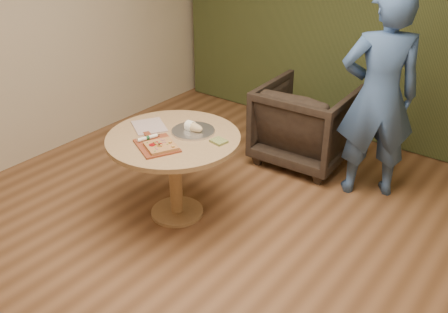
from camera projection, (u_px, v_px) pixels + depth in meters
room_shell at (189, 92)px, 3.09m from camera, size 5.04×6.04×2.84m
curtain at (374, 12)px, 5.12m from camera, size 4.80×0.14×2.78m
pedestal_table at (174, 152)px, 4.10m from camera, size 1.09×1.09×0.75m
pizza_paddle at (156, 145)px, 3.87m from camera, size 0.47×0.41×0.01m
flatbread_pizza at (161, 146)px, 3.82m from camera, size 0.30×0.30×0.04m
cutlery_roll at (148, 138)px, 3.94m from camera, size 0.08×0.20×0.03m
newspaper at (149, 126)px, 4.19m from camera, size 0.39×0.37×0.01m
serving_tray at (193, 131)px, 4.10m from camera, size 0.36×0.36×0.02m
bread_roll at (192, 127)px, 4.09m from camera, size 0.19×0.09×0.09m
green_packet at (219, 141)px, 3.93m from camera, size 0.14×0.12×0.02m
armchair at (306, 120)px, 5.05m from camera, size 0.92×0.87×0.90m
person_standing at (379, 97)px, 4.29m from camera, size 0.82×0.76×1.88m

